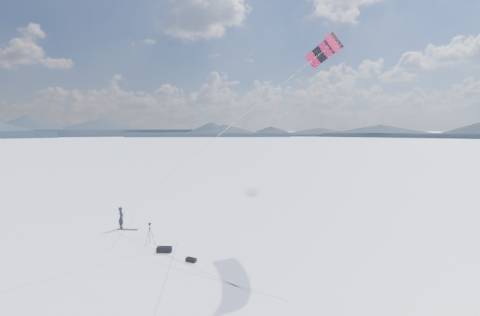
# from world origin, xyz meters

# --- Properties ---
(ground) EXTENTS (1800.00, 1800.00, 0.00)m
(ground) POSITION_xyz_m (0.00, 0.00, 0.00)
(ground) COLOR white
(horizon_hills) EXTENTS (704.00, 704.42, 8.00)m
(horizon_hills) POSITION_xyz_m (-0.00, -0.00, 2.89)
(horizon_hills) COLOR #192333
(horizon_hills) RESTS_ON ground
(snow_tracks) EXTENTS (14.76, 10.25, 0.01)m
(snow_tracks) POSITION_xyz_m (-0.65, -0.35, 0.00)
(snow_tracks) COLOR #ACB9D9
(snow_tracks) RESTS_ON ground
(snowkiter) EXTENTS (0.57, 0.71, 1.70)m
(snowkiter) POSITION_xyz_m (-3.44, 4.52, 0.00)
(snowkiter) COLOR black
(snowkiter) RESTS_ON ground
(snowboard) EXTENTS (1.63, 0.36, 0.04)m
(snowboard) POSITION_xyz_m (-2.85, 4.27, 0.02)
(snowboard) COLOR maroon
(snowboard) RESTS_ON ground
(tripod) EXTENTS (0.63, 0.70, 1.52)m
(tripod) POSITION_xyz_m (0.10, 0.99, 0.97)
(tripod) COLOR black
(tripod) RESTS_ON ground
(gear_bag_a) EXTENTS (0.93, 0.47, 0.41)m
(gear_bag_a) POSITION_xyz_m (1.43, -0.18, 0.18)
(gear_bag_a) COLOR black
(gear_bag_a) RESTS_ON ground
(gear_bag_b) EXTENTS (0.69, 0.51, 0.28)m
(gear_bag_b) POSITION_xyz_m (3.47, -1.57, 0.12)
(gear_bag_b) COLOR black
(gear_bag_b) RESTS_ON ground
(power_kite) EXTENTS (16.98, 6.24, 13.56)m
(power_kite) POSITION_xyz_m (12.19, 6.37, 13.74)
(power_kite) COLOR #AF143D
(power_kite) RESTS_ON ground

